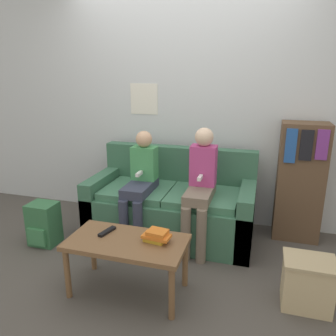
% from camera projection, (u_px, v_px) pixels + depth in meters
% --- Properties ---
extents(ground_plane, '(10.00, 10.00, 0.00)m').
position_uv_depth(ground_plane, '(156.00, 258.00, 2.98)').
color(ground_plane, '#4C4742').
extents(wall_back, '(8.00, 0.06, 2.60)m').
position_uv_depth(wall_back, '(184.00, 104.00, 3.53)').
color(wall_back, silver).
rests_on(wall_back, ground_plane).
extents(couch, '(1.64, 0.78, 0.87)m').
position_uv_depth(couch, '(172.00, 207.00, 3.36)').
color(couch, '#38664C').
rests_on(couch, ground_plane).
extents(coffee_table, '(0.88, 0.46, 0.43)m').
position_uv_depth(coffee_table, '(127.00, 247.00, 2.43)').
color(coffee_table, brown).
rests_on(coffee_table, ground_plane).
extents(person_left, '(0.24, 0.54, 1.08)m').
position_uv_depth(person_left, '(140.00, 181.00, 3.17)').
color(person_left, '#33384C').
rests_on(person_left, ground_plane).
extents(person_right, '(0.24, 0.54, 1.14)m').
position_uv_depth(person_right, '(200.00, 183.00, 3.01)').
color(person_right, '#756656').
rests_on(person_right, ground_plane).
extents(tv_remote, '(0.08, 0.17, 0.02)m').
position_uv_depth(tv_remote, '(107.00, 231.00, 2.52)').
color(tv_remote, black).
rests_on(tv_remote, coffee_table).
extents(book_stack, '(0.21, 0.14, 0.09)m').
position_uv_depth(book_stack, '(156.00, 236.00, 2.39)').
color(book_stack, gold).
rests_on(book_stack, coffee_table).
extents(bookshelf, '(0.44, 0.31, 1.17)m').
position_uv_depth(bookshelf, '(300.00, 182.00, 3.21)').
color(bookshelf, brown).
rests_on(bookshelf, ground_plane).
extents(storage_box, '(0.35, 0.28, 0.37)m').
position_uv_depth(storage_box, '(307.00, 283.00, 2.32)').
color(storage_box, '#CCB284').
rests_on(storage_box, ground_plane).
extents(backpack, '(0.26, 0.25, 0.42)m').
position_uv_depth(backpack, '(44.00, 224.00, 3.18)').
color(backpack, '#336B42').
rests_on(backpack, ground_plane).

